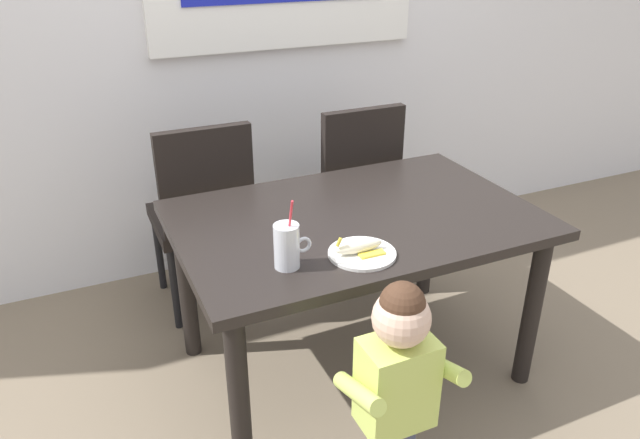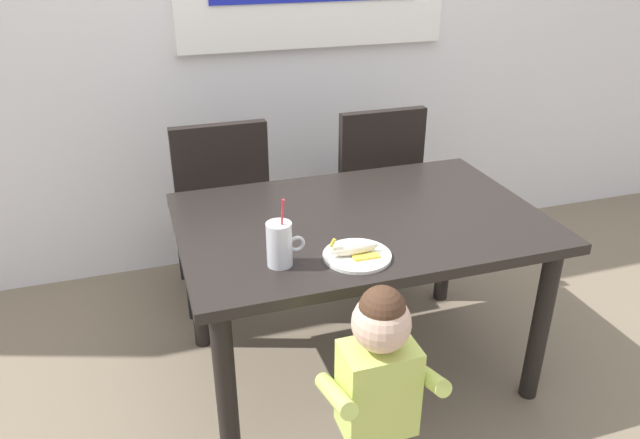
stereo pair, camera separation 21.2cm
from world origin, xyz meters
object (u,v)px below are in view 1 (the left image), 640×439
at_px(toddler_standing, 398,374).
at_px(peeled_banana, 360,247).
at_px(dining_table, 355,237).
at_px(milk_cup, 287,248).
at_px(dining_chair_right, 351,184).
at_px(snack_plate, 362,254).
at_px(dining_chair_left, 203,208).

xyz_separation_m(toddler_standing, peeled_banana, (0.06, 0.37, 0.23)).
relative_size(dining_table, milk_cup, 5.51).
distance_m(dining_chair_right, milk_cup, 1.18).
relative_size(snack_plate, peeled_banana, 1.34).
relative_size(toddler_standing, milk_cup, 3.37).
bearing_deg(milk_cup, dining_table, 33.43).
xyz_separation_m(milk_cup, peeled_banana, (0.25, -0.03, -0.04)).
distance_m(dining_chair_right, peeled_banana, 1.07).
xyz_separation_m(dining_chair_left, toddler_standing, (0.24, -1.34, -0.02)).
bearing_deg(milk_cup, toddler_standing, -65.25).
distance_m(dining_chair_left, milk_cup, 0.97).
bearing_deg(snack_plate, peeled_banana, 152.40).
bearing_deg(peeled_banana, snack_plate, -27.60).
bearing_deg(peeled_banana, dining_table, 64.70).
relative_size(dining_chair_right, milk_cup, 3.86).
bearing_deg(peeled_banana, toddler_standing, -99.43).
bearing_deg(peeled_banana, dining_chair_left, 107.32).
distance_m(dining_table, dining_chair_left, 0.82).
height_order(dining_chair_right, milk_cup, milk_cup).
bearing_deg(toddler_standing, dining_table, 73.41).
bearing_deg(dining_chair_right, dining_table, 64.26).
height_order(dining_chair_left, peeled_banana, dining_chair_left).
relative_size(toddler_standing, peeled_banana, 4.87).
distance_m(dining_chair_left, toddler_standing, 1.37).
bearing_deg(snack_plate, dining_chair_left, 107.65).
xyz_separation_m(dining_chair_left, snack_plate, (0.31, -0.97, 0.19)).
distance_m(dining_table, snack_plate, 0.33).
xyz_separation_m(dining_table, milk_cup, (-0.38, -0.25, 0.16)).
bearing_deg(milk_cup, peeled_banana, -6.87).
bearing_deg(snack_plate, dining_chair_right, 64.85).
xyz_separation_m(dining_chair_right, snack_plate, (-0.45, -0.95, 0.19)).
bearing_deg(dining_chair_right, dining_chair_left, -1.57).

